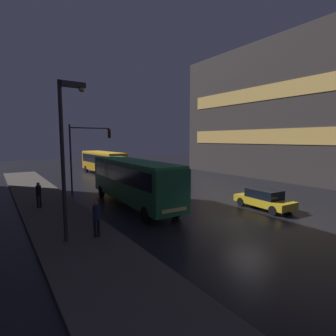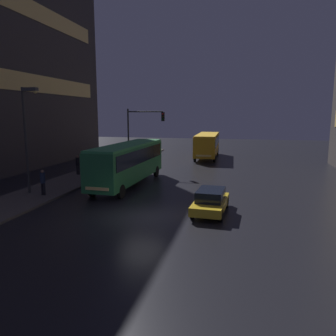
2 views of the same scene
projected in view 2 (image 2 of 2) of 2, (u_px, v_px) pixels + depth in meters
name	position (u px, v px, depth m)	size (l,w,h in m)	color
ground_plane	(143.00, 217.00, 18.81)	(120.00, 120.00, 0.00)	black
sidewalk_left	(82.00, 177.00, 30.40)	(4.00, 48.00, 0.15)	#47423D
bus_near	(128.00, 160.00, 26.78)	(2.82, 11.30, 3.42)	#236B38
bus_far	(207.00, 143.00, 43.44)	(2.92, 10.57, 3.19)	orange
car_taxi	(211.00, 201.00, 19.48)	(2.01, 4.31, 1.43)	gold
pedestrian_near	(78.00, 163.00, 30.91)	(0.48, 0.48, 1.81)	black
pedestrian_mid	(43.00, 180.00, 23.07)	(0.39, 0.39, 1.82)	black
traffic_light_main	(141.00, 128.00, 33.79)	(3.97, 0.35, 6.35)	#2D2D2D
street_lamp_sidewalk	(28.00, 124.00, 23.01)	(1.25, 0.36, 7.52)	#2D2D2D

